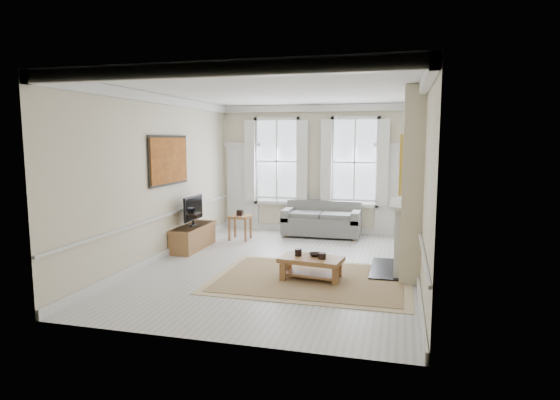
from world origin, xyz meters
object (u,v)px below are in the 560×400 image
(coffee_table, at_px, (311,262))
(sofa, at_px, (322,222))
(side_table, at_px, (240,220))
(tv_stand, at_px, (193,237))

(coffee_table, bearing_deg, sofa, 104.12)
(sofa, xyz_separation_m, coffee_table, (0.45, -3.86, -0.04))
(sofa, xyz_separation_m, side_table, (-1.90, -0.98, 0.13))
(side_table, distance_m, tv_stand, 1.42)
(sofa, bearing_deg, side_table, -152.74)
(sofa, height_order, coffee_table, sofa)
(coffee_table, distance_m, tv_stand, 3.49)
(sofa, distance_m, coffee_table, 3.88)
(tv_stand, bearing_deg, coffee_table, -28.55)
(side_table, bearing_deg, sofa, 27.26)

